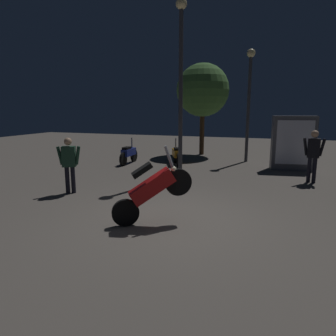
# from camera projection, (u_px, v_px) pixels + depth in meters

# --- Properties ---
(ground_plane) EXTENTS (40.00, 40.00, 0.00)m
(ground_plane) POSITION_uv_depth(u_px,v_px,m) (173.00, 219.00, 6.57)
(ground_plane) COLOR #605951
(motorcycle_red_foreground) EXTENTS (1.47, 0.94, 1.63)m
(motorcycle_red_foreground) POSITION_uv_depth(u_px,v_px,m) (152.00, 189.00, 6.19)
(motorcycle_red_foreground) COLOR black
(motorcycle_red_foreground) RESTS_ON ground_plane
(motorcycle_blue_parked_left) EXTENTS (0.32, 1.66, 1.11)m
(motorcycle_blue_parked_left) POSITION_uv_depth(u_px,v_px,m) (129.00, 154.00, 13.23)
(motorcycle_blue_parked_left) COLOR black
(motorcycle_blue_parked_left) RESTS_ON ground_plane
(motorcycle_orange_parked_right) EXTENTS (0.79, 1.55, 1.11)m
(motorcycle_orange_parked_right) POSITION_uv_depth(u_px,v_px,m) (177.00, 155.00, 12.96)
(motorcycle_orange_parked_right) COLOR black
(motorcycle_orange_parked_right) RESTS_ON ground_plane
(person_rider_beside) EXTENTS (0.63, 0.37, 1.58)m
(person_rider_beside) POSITION_uv_depth(u_px,v_px,m) (69.00, 161.00, 8.48)
(person_rider_beside) COLOR black
(person_rider_beside) RESTS_ON ground_plane
(person_bystander_far) EXTENTS (0.67, 0.27, 1.69)m
(person_bystander_far) POSITION_uv_depth(u_px,v_px,m) (313.00, 152.00, 9.68)
(person_bystander_far) COLOR black
(person_bystander_far) RESTS_ON ground_plane
(streetlamp_near) EXTENTS (0.36, 0.36, 4.88)m
(streetlamp_near) POSITION_uv_depth(u_px,v_px,m) (249.00, 91.00, 13.26)
(streetlamp_near) COLOR #38383D
(streetlamp_near) RESTS_ON ground_plane
(streetlamp_far) EXTENTS (0.36, 0.36, 5.81)m
(streetlamp_far) POSITION_uv_depth(u_px,v_px,m) (181.00, 70.00, 9.99)
(streetlamp_far) COLOR #38383D
(streetlamp_far) RESTS_ON ground_plane
(tree_left_bg) EXTENTS (2.67, 2.67, 4.64)m
(tree_left_bg) POSITION_uv_depth(u_px,v_px,m) (203.00, 90.00, 15.43)
(tree_left_bg) COLOR #4C331E
(tree_left_bg) RESTS_ON ground_plane
(kiosk_billboard) EXTENTS (1.66, 0.75, 2.10)m
(kiosk_billboard) POSITION_uv_depth(u_px,v_px,m) (293.00, 143.00, 11.80)
(kiosk_billboard) COLOR #595960
(kiosk_billboard) RESTS_ON ground_plane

